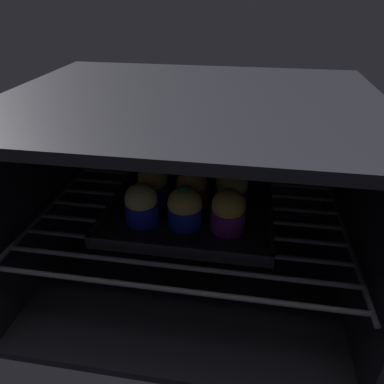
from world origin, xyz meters
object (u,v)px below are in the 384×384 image
(muffin_row0_col1, at_px, (186,208))
(baking_tray, at_px, (192,204))
(muffin_row0_col0, at_px, (141,204))
(muffin_row0_col2, at_px, (228,211))
(muffin_row1_col0, at_px, (153,183))
(muffin_row1_col1, at_px, (191,187))
(muffin_row2_col0, at_px, (161,164))
(muffin_row2_col2, at_px, (237,171))
(muffin_row1_col2, at_px, (232,187))
(muffin_row2_col1, at_px, (197,167))

(muffin_row0_col1, bearing_deg, baking_tray, 92.02)
(muffin_row0_col0, distance_m, muffin_row0_col2, 0.14)
(muffin_row0_col1, relative_size, muffin_row1_col0, 0.98)
(muffin_row0_col0, bearing_deg, muffin_row0_col1, 1.19)
(baking_tray, relative_size, muffin_row0_col1, 3.91)
(baking_tray, distance_m, muffin_row0_col0, 0.11)
(muffin_row0_col1, bearing_deg, muffin_row1_col1, 93.81)
(muffin_row0_col2, relative_size, muffin_row2_col0, 0.94)
(muffin_row0_col2, distance_m, muffin_row1_col1, 0.10)
(muffin_row2_col2, bearing_deg, baking_tray, -135.28)
(muffin_row0_col0, relative_size, muffin_row2_col2, 0.98)
(muffin_row0_col1, bearing_deg, muffin_row2_col2, 63.24)
(muffin_row2_col0, distance_m, muffin_row2_col2, 0.15)
(muffin_row0_col0, distance_m, muffin_row1_col2, 0.16)
(muffin_row2_col0, bearing_deg, baking_tray, -43.06)
(baking_tray, xyz_separation_m, muffin_row0_col2, (0.07, -0.07, 0.04))
(muffin_row0_col0, xyz_separation_m, muffin_row1_col2, (0.14, 0.08, 0.00))
(baking_tray, height_order, muffin_row2_col1, muffin_row2_col1)
(muffin_row2_col0, distance_m, muffin_row2_col1, 0.07)
(baking_tray, distance_m, muffin_row0_col1, 0.08)
(muffin_row1_col2, bearing_deg, muffin_row2_col2, 85.10)
(muffin_row0_col2, bearing_deg, muffin_row2_col0, 135.58)
(muffin_row1_col0, bearing_deg, muffin_row0_col0, -91.49)
(muffin_row2_col2, bearing_deg, muffin_row0_col0, -135.07)
(baking_tray, bearing_deg, muffin_row2_col0, 136.94)
(muffin_row0_col2, height_order, muffin_row2_col1, muffin_row2_col1)
(muffin_row0_col1, xyz_separation_m, muffin_row0_col2, (0.07, -0.00, 0.00))
(muffin_row2_col0, bearing_deg, muffin_row1_col1, -44.72)
(muffin_row2_col2, bearing_deg, muffin_row1_col1, -135.28)
(muffin_row2_col0, bearing_deg, muffin_row1_col2, -24.75)
(muffin_row1_col2, bearing_deg, muffin_row2_col1, 136.91)
(muffin_row0_col0, xyz_separation_m, muffin_row2_col2, (0.15, 0.15, 0.00))
(muffin_row1_col0, bearing_deg, muffin_row2_col0, 93.06)
(muffin_row0_col2, bearing_deg, muffin_row2_col1, 116.86)
(muffin_row0_col1, xyz_separation_m, muffin_row2_col0, (-0.08, 0.14, 0.00))
(muffin_row2_col1, bearing_deg, muffin_row0_col2, -63.14)
(muffin_row2_col0, relative_size, muffin_row2_col2, 1.07)
(baking_tray, distance_m, muffin_row0_col2, 0.11)
(baking_tray, height_order, muffin_row0_col0, muffin_row0_col0)
(baking_tray, xyz_separation_m, muffin_row0_col0, (-0.07, -0.07, 0.04))
(muffin_row0_col2, bearing_deg, baking_tray, 134.21)
(muffin_row0_col0, height_order, muffin_row2_col2, muffin_row2_col2)
(muffin_row1_col2, xyz_separation_m, muffin_row2_col2, (0.01, 0.07, -0.00))
(muffin_row1_col1, distance_m, muffin_row1_col2, 0.07)
(muffin_row1_col0, relative_size, muffin_row2_col2, 1.04)
(muffin_row1_col1, bearing_deg, muffin_row2_col0, 135.28)
(muffin_row0_col0, distance_m, muffin_row2_col2, 0.21)
(muffin_row0_col2, xyz_separation_m, muffin_row1_col2, (0.00, 0.08, 0.00))
(muffin_row0_col2, bearing_deg, muffin_row1_col0, 154.07)
(muffin_row2_col0, height_order, muffin_row2_col2, muffin_row2_col0)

